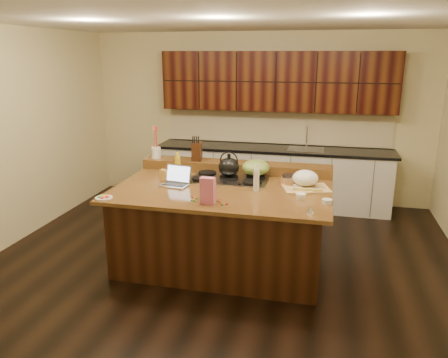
# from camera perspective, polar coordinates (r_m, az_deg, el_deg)

# --- Properties ---
(room) EXTENTS (5.52, 5.02, 2.72)m
(room) POSITION_cam_1_polar(r_m,az_deg,el_deg) (4.79, -0.14, 3.87)
(room) COLOR black
(room) RESTS_ON ground
(island) EXTENTS (2.40, 1.60, 0.92)m
(island) POSITION_cam_1_polar(r_m,az_deg,el_deg) (5.05, -0.13, -6.01)
(island) COLOR black
(island) RESTS_ON ground
(back_ledge) EXTENTS (2.40, 0.30, 0.12)m
(back_ledge) POSITION_cam_1_polar(r_m,az_deg,el_deg) (5.54, 1.55, 1.61)
(back_ledge) COLOR black
(back_ledge) RESTS_ON island
(cooktop) EXTENTS (0.92, 0.52, 0.05)m
(cooktop) POSITION_cam_1_polar(r_m,az_deg,el_deg) (5.17, 0.64, 0.06)
(cooktop) COLOR gray
(cooktop) RESTS_ON island
(back_counter) EXTENTS (3.70, 0.66, 2.40)m
(back_counter) POSITION_cam_1_polar(r_m,az_deg,el_deg) (6.96, 6.56, 4.53)
(back_counter) COLOR silver
(back_counter) RESTS_ON ground
(kettle) EXTENTS (0.29, 0.29, 0.22)m
(kettle) POSITION_cam_1_polar(r_m,az_deg,el_deg) (5.13, 0.64, 1.57)
(kettle) COLOR black
(kettle) RESTS_ON cooktop
(green_bowl) EXTENTS (0.37, 0.37, 0.18)m
(green_bowl) POSITION_cam_1_polar(r_m,az_deg,el_deg) (5.21, 4.18, 1.51)
(green_bowl) COLOR olive
(green_bowl) RESTS_ON cooktop
(laptop) EXTENTS (0.35, 0.29, 0.22)m
(laptop) POSITION_cam_1_polar(r_m,az_deg,el_deg) (5.00, -6.25, -0.10)
(laptop) COLOR #B7B7BC
(laptop) RESTS_ON island
(oil_bottle) EXTENTS (0.08, 0.08, 0.27)m
(oil_bottle) POSITION_cam_1_polar(r_m,az_deg,el_deg) (5.21, -6.05, 1.47)
(oil_bottle) COLOR gold
(oil_bottle) RESTS_ON island
(vinegar_bottle) EXTENTS (0.08, 0.08, 0.25)m
(vinegar_bottle) POSITION_cam_1_polar(r_m,az_deg,el_deg) (4.74, 4.24, -0.11)
(vinegar_bottle) COLOR silver
(vinegar_bottle) RESTS_ON island
(wooden_tray) EXTENTS (0.57, 0.48, 0.20)m
(wooden_tray) POSITION_cam_1_polar(r_m,az_deg,el_deg) (4.92, 10.60, -0.18)
(wooden_tray) COLOR tan
(wooden_tray) RESTS_ON island
(ramekin_a) EXTENTS (0.12, 0.12, 0.04)m
(ramekin_a) POSITION_cam_1_polar(r_m,az_deg,el_deg) (4.47, 13.30, -2.87)
(ramekin_a) COLOR white
(ramekin_a) RESTS_ON island
(ramekin_b) EXTENTS (0.13, 0.13, 0.04)m
(ramekin_b) POSITION_cam_1_polar(r_m,az_deg,el_deg) (4.59, 10.01, -2.17)
(ramekin_b) COLOR white
(ramekin_b) RESTS_ON island
(ramekin_c) EXTENTS (0.13, 0.13, 0.04)m
(ramekin_c) POSITION_cam_1_polar(r_m,az_deg,el_deg) (4.91, 9.61, -0.97)
(ramekin_c) COLOR white
(ramekin_c) RESTS_ON island
(strainer_bowl) EXTENTS (0.28, 0.28, 0.09)m
(strainer_bowl) POSITION_cam_1_polar(r_m,az_deg,el_deg) (5.02, 8.83, -0.27)
(strainer_bowl) COLOR #996B3F
(strainer_bowl) RESTS_ON island
(kitchen_timer) EXTENTS (0.08, 0.08, 0.07)m
(kitchen_timer) POSITION_cam_1_polar(r_m,az_deg,el_deg) (4.18, 11.24, -3.92)
(kitchen_timer) COLOR silver
(kitchen_timer) RESTS_ON island
(pink_bag) EXTENTS (0.15, 0.08, 0.27)m
(pink_bag) POSITION_cam_1_polar(r_m,az_deg,el_deg) (4.32, -2.15, -1.55)
(pink_bag) COLOR #C65D7D
(pink_bag) RESTS_ON island
(candy_plate) EXTENTS (0.19, 0.19, 0.01)m
(candy_plate) POSITION_cam_1_polar(r_m,az_deg,el_deg) (4.69, -15.43, -2.37)
(candy_plate) COLOR white
(candy_plate) RESTS_ON island
(package_box) EXTENTS (0.11, 0.09, 0.14)m
(package_box) POSITION_cam_1_polar(r_m,az_deg,el_deg) (5.15, -7.76, 0.46)
(package_box) COLOR gold
(package_box) RESTS_ON island
(utensil_crock) EXTENTS (0.16, 0.16, 0.14)m
(utensil_crock) POSITION_cam_1_polar(r_m,az_deg,el_deg) (5.81, -8.84, 3.44)
(utensil_crock) COLOR white
(utensil_crock) RESTS_ON back_ledge
(knife_block) EXTENTS (0.14, 0.20, 0.23)m
(knife_block) POSITION_cam_1_polar(r_m,az_deg,el_deg) (5.62, -3.55, 3.64)
(knife_block) COLOR black
(knife_block) RESTS_ON back_ledge
(gumdrop_0) EXTENTS (0.02, 0.02, 0.02)m
(gumdrop_0) POSITION_cam_1_polar(r_m,az_deg,el_deg) (4.41, -2.85, -2.91)
(gumdrop_0) COLOR red
(gumdrop_0) RESTS_ON island
(gumdrop_1) EXTENTS (0.02, 0.02, 0.02)m
(gumdrop_1) POSITION_cam_1_polar(r_m,az_deg,el_deg) (4.50, -3.62, -2.50)
(gumdrop_1) COLOR #198C26
(gumdrop_1) RESTS_ON island
(gumdrop_2) EXTENTS (0.02, 0.02, 0.02)m
(gumdrop_2) POSITION_cam_1_polar(r_m,az_deg,el_deg) (4.31, -0.34, -3.33)
(gumdrop_2) COLOR red
(gumdrop_2) RESTS_ON island
(gumdrop_3) EXTENTS (0.02, 0.02, 0.02)m
(gumdrop_3) POSITION_cam_1_polar(r_m,az_deg,el_deg) (4.35, -2.67, -3.19)
(gumdrop_3) COLOR #198C26
(gumdrop_3) RESTS_ON island
(gumdrop_4) EXTENTS (0.02, 0.02, 0.02)m
(gumdrop_4) POSITION_cam_1_polar(r_m,az_deg,el_deg) (4.39, -0.61, -2.97)
(gumdrop_4) COLOR red
(gumdrop_4) RESTS_ON island
(gumdrop_5) EXTENTS (0.02, 0.02, 0.02)m
(gumdrop_5) POSITION_cam_1_polar(r_m,az_deg,el_deg) (4.42, -0.91, -2.84)
(gumdrop_5) COLOR #198C26
(gumdrop_5) RESTS_ON island
(gumdrop_6) EXTENTS (0.02, 0.02, 0.02)m
(gumdrop_6) POSITION_cam_1_polar(r_m,az_deg,el_deg) (4.32, 0.39, -3.28)
(gumdrop_6) COLOR red
(gumdrop_6) RESTS_ON island
(gumdrop_7) EXTENTS (0.02, 0.02, 0.02)m
(gumdrop_7) POSITION_cam_1_polar(r_m,az_deg,el_deg) (4.42, -3.82, -2.85)
(gumdrop_7) COLOR #198C26
(gumdrop_7) RESTS_ON island
(gumdrop_8) EXTENTS (0.02, 0.02, 0.02)m
(gumdrop_8) POSITION_cam_1_polar(r_m,az_deg,el_deg) (4.54, -4.13, -2.37)
(gumdrop_8) COLOR red
(gumdrop_8) RESTS_ON island
(gumdrop_9) EXTENTS (0.02, 0.02, 0.02)m
(gumdrop_9) POSITION_cam_1_polar(r_m,az_deg,el_deg) (4.31, -0.26, -3.36)
(gumdrop_9) COLOR #198C26
(gumdrop_9) RESTS_ON island
(gumdrop_10) EXTENTS (0.02, 0.02, 0.02)m
(gumdrop_10) POSITION_cam_1_polar(r_m,az_deg,el_deg) (4.37, -1.43, -3.04)
(gumdrop_10) COLOR red
(gumdrop_10) RESTS_ON island
(gumdrop_11) EXTENTS (0.02, 0.02, 0.02)m
(gumdrop_11) POSITION_cam_1_polar(r_m,az_deg,el_deg) (4.36, -1.95, -3.13)
(gumdrop_11) COLOR #198C26
(gumdrop_11) RESTS_ON island
(gumdrop_12) EXTENTS (0.02, 0.02, 0.02)m
(gumdrop_12) POSITION_cam_1_polar(r_m,az_deg,el_deg) (4.46, -0.67, -2.65)
(gumdrop_12) COLOR red
(gumdrop_12) RESTS_ON island
(gumdrop_13) EXTENTS (0.02, 0.02, 0.02)m
(gumdrop_13) POSITION_cam_1_polar(r_m,az_deg,el_deg) (4.44, -4.26, -2.80)
(gumdrop_13) COLOR #198C26
(gumdrop_13) RESTS_ON island
(gumdrop_14) EXTENTS (0.02, 0.02, 0.02)m
(gumdrop_14) POSITION_cam_1_polar(r_m,az_deg,el_deg) (4.43, -0.66, -2.80)
(gumdrop_14) COLOR red
(gumdrop_14) RESTS_ON island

